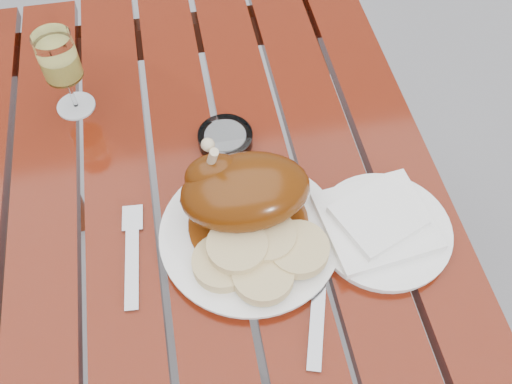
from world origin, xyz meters
TOP-DOWN VIEW (x-y plane):
  - ground at (0.00, 0.00)m, footprint 60.00×60.00m
  - table at (0.00, 0.00)m, footprint 0.80×1.20m
  - dinner_plate at (0.08, -0.02)m, footprint 0.30×0.30m
  - roast_duck at (0.07, 0.02)m, footprint 0.19×0.18m
  - bread_dumplings at (0.08, -0.07)m, footprint 0.20×0.14m
  - wine_glass at (-0.18, 0.30)m, footprint 0.08×0.08m
  - side_plate at (0.27, -0.05)m, footprint 0.25×0.25m
  - napkin at (0.26, -0.04)m, footprint 0.17×0.16m
  - ashtray at (0.07, 0.16)m, footprint 0.11×0.11m
  - fork at (-0.10, -0.03)m, footprint 0.03×0.16m
  - knife at (0.15, -0.14)m, footprint 0.08×0.20m

SIDE VIEW (x-z plane):
  - ground at x=0.00m, z-range 0.00..0.00m
  - table at x=0.00m, z-range 0.00..0.75m
  - fork at x=-0.10m, z-range 0.75..0.76m
  - knife at x=0.15m, z-range 0.75..0.76m
  - side_plate at x=0.27m, z-range 0.75..0.77m
  - dinner_plate at x=0.08m, z-range 0.75..0.77m
  - ashtray at x=0.07m, z-range 0.75..0.77m
  - napkin at x=0.26m, z-range 0.77..0.78m
  - bread_dumplings at x=0.08m, z-range 0.77..0.80m
  - roast_duck at x=0.07m, z-range 0.75..0.89m
  - wine_glass at x=-0.18m, z-range 0.75..0.91m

